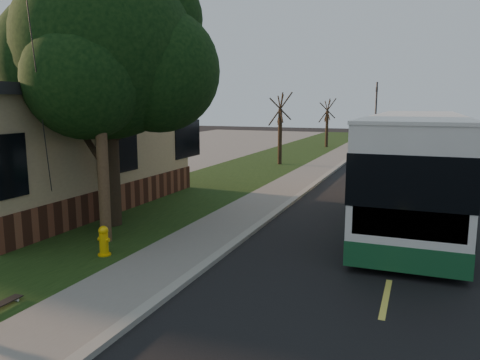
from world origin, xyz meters
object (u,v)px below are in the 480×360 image
object	(u,v)px
leafy_tree	(109,53)
transit_bus	(415,163)
utility_pole	(98,68)
dumpster	(35,182)
bare_tree_near	(280,130)
distant_car	(399,143)
bare_tree_far	(327,124)
traffic_signal	(376,109)
skateboard_main	(2,304)
fire_hydrant	(104,241)

from	to	relation	value
leafy_tree	transit_bus	xyz separation A→B (m)	(8.47, 4.62, -3.37)
utility_pole	dumpster	size ratio (longest dim) A/B	5.23
bare_tree_near	distant_car	xyz separation A→B (m)	(6.41, 9.02, -1.34)
bare_tree_near	bare_tree_far	bearing A→B (deg)	87.61
traffic_signal	distant_car	xyz separation A→B (m)	(2.41, -6.98, -2.36)
bare_tree_near	skateboard_main	xyz separation A→B (m)	(1.00, -21.10, -2.02)
transit_bus	dumpster	distance (m)	14.07
fire_hydrant	leafy_tree	xyz separation A→B (m)	(-1.57, 2.65, 4.73)
dumpster	distant_car	bearing A→B (deg)	60.82
leafy_tree	dumpster	xyz separation A→B (m)	(-5.33, 2.15, -4.48)
utility_pole	dumpster	distance (m)	8.27
bare_tree_near	traffic_signal	bearing A→B (deg)	75.96
fire_hydrant	utility_pole	distance (m)	4.37
bare_tree_far	traffic_signal	bearing A→B (deg)	48.81
utility_pole	skateboard_main	xyz separation A→B (m)	(0.81, -4.10, -4.50)
fire_hydrant	dumpster	world-z (taller)	dumpster
transit_bus	dumpster	size ratio (longest dim) A/B	7.19
utility_pole	skateboard_main	distance (m)	6.14
leafy_tree	dumpster	world-z (taller)	leafy_tree
skateboard_main	leafy_tree	bearing A→B (deg)	106.19
utility_pole	leafy_tree	world-z (taller)	utility_pole
leafy_tree	bare_tree_near	xyz separation A→B (m)	(0.67, 15.35, -3.02)
fire_hydrant	transit_bus	distance (m)	10.12
bare_tree_far	dumpster	size ratio (longest dim) A/B	2.32
utility_pole	bare_tree_far	bearing A→B (deg)	89.40
traffic_signal	distant_car	size ratio (longest dim) A/B	1.16
utility_pole	bare_tree_near	size ratio (longest dim) A/B	2.11
bare_tree_far	distant_car	world-z (taller)	bare_tree_far
utility_pole	traffic_signal	size ratio (longest dim) A/B	1.65
utility_pole	traffic_signal	xyz separation A→B (m)	(3.81, 33.01, -1.47)
bare_tree_far	dumpster	bearing A→B (deg)	-104.46
leafy_tree	bare_tree_near	world-z (taller)	leafy_tree
bare_tree_far	traffic_signal	xyz separation A→B (m)	(3.50, 4.00, 1.16)
traffic_signal	transit_bus	xyz separation A→B (m)	(3.80, -26.73, -1.37)
utility_pole	transit_bus	size ratio (longest dim) A/B	0.73
fire_hydrant	leafy_tree	bearing A→B (deg)	120.67
transit_bus	traffic_signal	bearing A→B (deg)	98.10
utility_pole	bare_tree_far	xyz separation A→B (m)	(0.31, 29.01, -2.63)
skateboard_main	fire_hydrant	bearing A→B (deg)	91.84
skateboard_main	transit_bus	bearing A→B (deg)	56.75
utility_pole	fire_hydrant	bearing A→B (deg)	-54.62
traffic_signal	bare_tree_far	bearing A→B (deg)	-131.19
fire_hydrant	bare_tree_far	world-z (taller)	bare_tree_far
utility_pole	transit_bus	distance (m)	10.26
skateboard_main	dumpster	world-z (taller)	dumpster
bare_tree_near	traffic_signal	size ratio (longest dim) A/B	0.78
bare_tree_near	skateboard_main	size ratio (longest dim) A/B	5.23
utility_pole	leafy_tree	bearing A→B (deg)	117.60
bare_tree_far	utility_pole	bearing A→B (deg)	-90.60
fire_hydrant	traffic_signal	size ratio (longest dim) A/B	0.13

